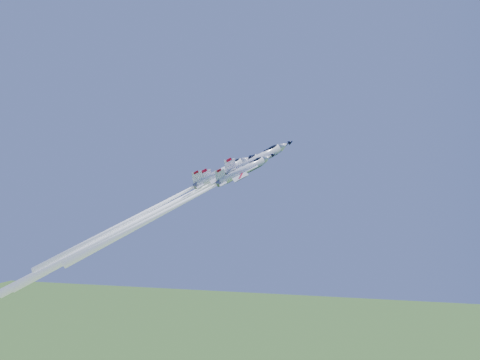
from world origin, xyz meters
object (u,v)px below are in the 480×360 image
(jet_right, at_px, (176,206))
(jet_slot, at_px, (151,210))
(jet_lead, at_px, (162,210))
(jet_left, at_px, (145,218))

(jet_right, relative_size, jet_slot, 0.92)
(jet_lead, bearing_deg, jet_slot, -115.75)
(jet_lead, bearing_deg, jet_left, -147.17)
(jet_left, bearing_deg, jet_lead, 32.83)
(jet_lead, height_order, jet_slot, jet_lead)
(jet_lead, height_order, jet_left, jet_lead)
(jet_left, height_order, jet_slot, jet_left)
(jet_lead, relative_size, jet_right, 1.35)
(jet_left, relative_size, jet_right, 1.38)
(jet_left, xyz_separation_m, jet_right, (10.88, -7.31, 2.96))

